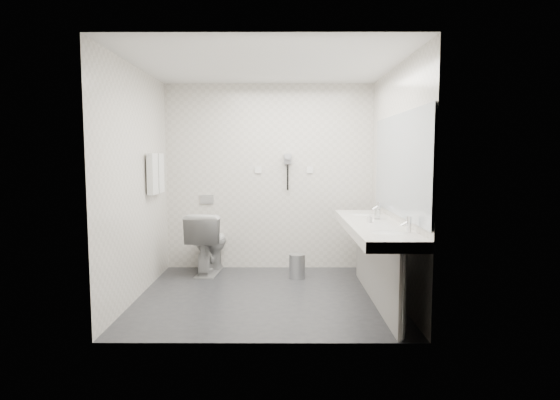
{
  "coord_description": "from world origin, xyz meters",
  "views": [
    {
      "loc": [
        0.17,
        -5.01,
        1.55
      ],
      "look_at": [
        0.15,
        0.15,
        1.05
      ],
      "focal_mm": 29.8,
      "sensor_mm": 36.0,
      "label": 1
    }
  ],
  "objects": [
    {
      "name": "bin_lid",
      "position": [
        0.36,
        0.75,
        0.3
      ],
      "size": [
        0.21,
        0.21,
        0.02
      ],
      "primitive_type": "cylinder",
      "color": "#B2B5BA",
      "rests_on": "pedal_bin"
    },
    {
      "name": "towel_near",
      "position": [
        -1.34,
        0.41,
        1.33
      ],
      "size": [
        0.07,
        0.24,
        0.48
      ],
      "primitive_type": "cube",
      "color": "silver",
      "rests_on": "towel_rail"
    },
    {
      "name": "glass_left",
      "position": [
        1.22,
        0.05,
        0.91
      ],
      "size": [
        0.08,
        0.08,
        0.11
      ],
      "primitive_type": "cylinder",
      "rotation": [
        0.0,
        0.0,
        -0.39
      ],
      "color": "silver",
      "rests_on": "vanity_counter"
    },
    {
      "name": "toilet",
      "position": [
        -0.8,
        1.01,
        0.4
      ],
      "size": [
        0.52,
        0.83,
        0.81
      ],
      "primitive_type": "imported",
      "rotation": [
        0.0,
        0.0,
        3.05
      ],
      "color": "white",
      "rests_on": "floor"
    },
    {
      "name": "wall_right",
      "position": [
        1.4,
        0.0,
        1.25
      ],
      "size": [
        0.0,
        2.6,
        2.6
      ],
      "primitive_type": "plane",
      "rotation": [
        1.57,
        0.0,
        -1.57
      ],
      "color": "silver",
      "rests_on": "floor"
    },
    {
      "name": "vanity_panel",
      "position": [
        1.15,
        -0.2,
        0.38
      ],
      "size": [
        0.03,
        2.15,
        0.75
      ],
      "primitive_type": "cube",
      "color": "gray",
      "rests_on": "floor"
    },
    {
      "name": "switch_plate_b",
      "position": [
        0.55,
        1.29,
        1.35
      ],
      "size": [
        0.09,
        0.02,
        0.09
      ],
      "primitive_type": "cube",
      "color": "white",
      "rests_on": "wall_back"
    },
    {
      "name": "wall_front",
      "position": [
        0.0,
        -1.3,
        1.25
      ],
      "size": [
        2.8,
        0.0,
        2.8
      ],
      "primitive_type": "plane",
      "rotation": [
        -1.57,
        0.0,
        0.0
      ],
      "color": "silver",
      "rests_on": "floor"
    },
    {
      "name": "ceiling",
      "position": [
        0.0,
        0.0,
        2.5
      ],
      "size": [
        2.8,
        2.8,
        0.0
      ],
      "primitive_type": "plane",
      "rotation": [
        3.14,
        0.0,
        0.0
      ],
      "color": "silver",
      "rests_on": "wall_back"
    },
    {
      "name": "switch_plate_a",
      "position": [
        -0.15,
        1.29,
        1.35
      ],
      "size": [
        0.09,
        0.02,
        0.09
      ],
      "primitive_type": "cube",
      "color": "white",
      "rests_on": "wall_back"
    },
    {
      "name": "floor",
      "position": [
        0.0,
        0.0,
        0.0
      ],
      "size": [
        2.8,
        2.8,
        0.0
      ],
      "primitive_type": "plane",
      "color": "#28292D",
      "rests_on": "ground"
    },
    {
      "name": "flush_plate",
      "position": [
        -0.85,
        1.29,
        0.95
      ],
      "size": [
        0.18,
        0.02,
        0.12
      ],
      "primitive_type": "cube",
      "color": "#B2B5BA",
      "rests_on": "wall_back"
    },
    {
      "name": "towel_far",
      "position": [
        -1.34,
        0.69,
        1.33
      ],
      "size": [
        0.07,
        0.24,
        0.48
      ],
      "primitive_type": "cube",
      "color": "silver",
      "rests_on": "towel_rail"
    },
    {
      "name": "vanity_post_near",
      "position": [
        1.18,
        -1.24,
        0.38
      ],
      "size": [
        0.06,
        0.06,
        0.75
      ],
      "primitive_type": "cylinder",
      "color": "silver",
      "rests_on": "floor"
    },
    {
      "name": "soap_bottle_a",
      "position": [
        1.09,
        -0.21,
        0.9
      ],
      "size": [
        0.06,
        0.06,
        0.09
      ],
      "primitive_type": "imported",
      "rotation": [
        0.0,
        0.0,
        0.53
      ],
      "color": "white",
      "rests_on": "vanity_counter"
    },
    {
      "name": "basin_near",
      "position": [
        1.12,
        -0.85,
        0.83
      ],
      "size": [
        0.4,
        0.31,
        0.05
      ],
      "primitive_type": "ellipsoid",
      "color": "white",
      "rests_on": "vanity_counter"
    },
    {
      "name": "dryer_cradle",
      "position": [
        0.25,
        1.27,
        1.5
      ],
      "size": [
        0.1,
        0.04,
        0.14
      ],
      "primitive_type": "cube",
      "color": "#98989E",
      "rests_on": "wall_back"
    },
    {
      "name": "faucet_far",
      "position": [
        1.32,
        0.45,
        0.92
      ],
      "size": [
        0.04,
        0.04,
        0.15
      ],
      "primitive_type": "cylinder",
      "color": "silver",
      "rests_on": "vanity_counter"
    },
    {
      "name": "towel_rail",
      "position": [
        -1.35,
        0.55,
        1.55
      ],
      "size": [
        0.02,
        0.62,
        0.02
      ],
      "primitive_type": "cylinder",
      "rotation": [
        1.57,
        0.0,
        0.0
      ],
      "color": "silver",
      "rests_on": "wall_left"
    },
    {
      "name": "pedal_bin",
      "position": [
        0.36,
        0.75,
        0.15
      ],
      "size": [
        0.24,
        0.24,
        0.29
      ],
      "primitive_type": "cylinder",
      "rotation": [
        0.0,
        0.0,
        0.17
      ],
      "color": "#B2B5BA",
      "rests_on": "floor"
    },
    {
      "name": "wall_left",
      "position": [
        -1.4,
        0.0,
        1.25
      ],
      "size": [
        0.0,
        2.6,
        2.6
      ],
      "primitive_type": "plane",
      "rotation": [
        1.57,
        0.0,
        1.57
      ],
      "color": "silver",
      "rests_on": "floor"
    },
    {
      "name": "mirror",
      "position": [
        1.39,
        -0.2,
        1.45
      ],
      "size": [
        0.02,
        2.2,
        1.05
      ],
      "primitive_type": "cube",
      "color": "#B2BCC6",
      "rests_on": "wall_right"
    },
    {
      "name": "faucet_near",
      "position": [
        1.32,
        -0.85,
        0.92
      ],
      "size": [
        0.04,
        0.04,
        0.15
      ],
      "primitive_type": "cylinder",
      "color": "silver",
      "rests_on": "vanity_counter"
    },
    {
      "name": "dryer_cord",
      "position": [
        0.25,
        1.26,
        1.25
      ],
      "size": [
        0.02,
        0.02,
        0.35
      ],
      "primitive_type": "cylinder",
      "color": "black",
      "rests_on": "dryer_cradle"
    },
    {
      "name": "basin_far",
      "position": [
        1.12,
        0.45,
        0.83
      ],
      "size": [
        0.4,
        0.31,
        0.05
      ],
      "primitive_type": "ellipsoid",
      "color": "white",
      "rests_on": "vanity_counter"
    },
    {
      "name": "vanity_post_far",
      "position": [
        1.18,
        0.84,
        0.38
      ],
      "size": [
        0.06,
        0.06,
        0.75
      ],
      "primitive_type": "cylinder",
      "color": "silver",
      "rests_on": "floor"
    },
    {
      "name": "dryer_barrel",
      "position": [
        0.25,
        1.2,
        1.53
      ],
      "size": [
        0.08,
        0.14,
        0.08
      ],
      "primitive_type": "cylinder",
      "rotation": [
        1.57,
        0.0,
        0.0
      ],
      "color": "#98989E",
      "rests_on": "dryer_cradle"
    },
    {
      "name": "vanity_counter",
      "position": [
        1.12,
        -0.2,
        0.8
      ],
      "size": [
        0.55,
        2.2,
        0.1
      ],
      "primitive_type": "cube",
      "color": "white",
      "rests_on": "floor"
    },
    {
      "name": "wall_back",
      "position": [
        0.0,
        1.3,
        1.25
      ],
      "size": [
        2.8,
        0.0,
        2.8
      ],
      "primitive_type": "plane",
      "rotation": [
        1.57,
        0.0,
        0.0
      ],
      "color": "silver",
      "rests_on": "floor"
    }
  ]
}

